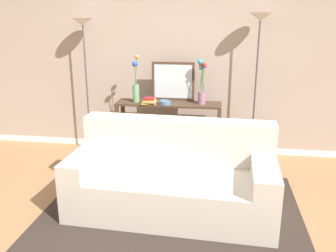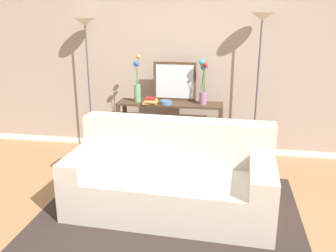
{
  "view_description": "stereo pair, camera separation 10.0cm",
  "coord_description": "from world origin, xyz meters",
  "px_view_note": "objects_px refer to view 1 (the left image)",
  "views": [
    {
      "loc": [
        0.65,
        -2.94,
        1.91
      ],
      "look_at": [
        0.06,
        1.03,
        0.68
      ],
      "focal_mm": 38.65,
      "sensor_mm": 36.0,
      "label": 1
    },
    {
      "loc": [
        0.75,
        -2.92,
        1.91
      ],
      "look_at": [
        0.06,
        1.03,
        0.68
      ],
      "focal_mm": 38.65,
      "sensor_mm": 36.0,
      "label": 2
    }
  ],
  "objects_px": {
    "book_stack": "(149,101)",
    "vase_tall_flowers": "(136,85)",
    "floor_lamp_left": "(84,49)",
    "floor_lamp_right": "(258,47)",
    "couch": "(173,180)",
    "book_row_under_console": "(138,152)",
    "fruit_bowl": "(165,102)",
    "vase_short_flowers": "(202,83)",
    "wall_mirror": "(173,81)",
    "console_table": "(169,120)"
  },
  "relations": [
    {
      "from": "floor_lamp_right",
      "to": "book_row_under_console",
      "type": "relative_size",
      "value": 6.64
    },
    {
      "from": "book_stack",
      "to": "vase_tall_flowers",
      "type": "bearing_deg",
      "value": 154.15
    },
    {
      "from": "vase_short_flowers",
      "to": "book_stack",
      "type": "height_order",
      "value": "vase_short_flowers"
    },
    {
      "from": "couch",
      "to": "book_row_under_console",
      "type": "distance_m",
      "value": 1.55
    },
    {
      "from": "wall_mirror",
      "to": "book_stack",
      "type": "distance_m",
      "value": 0.45
    },
    {
      "from": "wall_mirror",
      "to": "console_table",
      "type": "bearing_deg",
      "value": -104.9
    },
    {
      "from": "fruit_bowl",
      "to": "book_stack",
      "type": "relative_size",
      "value": 0.74
    },
    {
      "from": "floor_lamp_right",
      "to": "vase_tall_flowers",
      "type": "bearing_deg",
      "value": -175.74
    },
    {
      "from": "vase_tall_flowers",
      "to": "book_stack",
      "type": "height_order",
      "value": "vase_tall_flowers"
    },
    {
      "from": "couch",
      "to": "console_table",
      "type": "relative_size",
      "value": 1.44
    },
    {
      "from": "floor_lamp_left",
      "to": "couch",
      "type": "bearing_deg",
      "value": -45.76
    },
    {
      "from": "vase_tall_flowers",
      "to": "vase_short_flowers",
      "type": "xyz_separation_m",
      "value": [
        0.88,
        0.02,
        0.04
      ]
    },
    {
      "from": "console_table",
      "to": "vase_tall_flowers",
      "type": "height_order",
      "value": "vase_tall_flowers"
    },
    {
      "from": "console_table",
      "to": "book_stack",
      "type": "xyz_separation_m",
      "value": [
        -0.24,
        -0.12,
        0.28
      ]
    },
    {
      "from": "floor_lamp_left",
      "to": "vase_tall_flowers",
      "type": "xyz_separation_m",
      "value": [
        0.73,
        -0.12,
        -0.45
      ]
    },
    {
      "from": "vase_tall_flowers",
      "to": "wall_mirror",
      "type": "bearing_deg",
      "value": 19.17
    },
    {
      "from": "couch",
      "to": "floor_lamp_right",
      "type": "bearing_deg",
      "value": 58.79
    },
    {
      "from": "console_table",
      "to": "vase_short_flowers",
      "type": "bearing_deg",
      "value": 0.74
    },
    {
      "from": "fruit_bowl",
      "to": "vase_tall_flowers",
      "type": "bearing_deg",
      "value": 167.49
    },
    {
      "from": "fruit_bowl",
      "to": "book_row_under_console",
      "type": "relative_size",
      "value": 0.53
    },
    {
      "from": "console_table",
      "to": "book_row_under_console",
      "type": "distance_m",
      "value": 0.66
    },
    {
      "from": "floor_lamp_right",
      "to": "vase_short_flowers",
      "type": "height_order",
      "value": "floor_lamp_right"
    },
    {
      "from": "vase_short_flowers",
      "to": "floor_lamp_left",
      "type": "bearing_deg",
      "value": 176.71
    },
    {
      "from": "floor_lamp_right",
      "to": "book_stack",
      "type": "distance_m",
      "value": 1.56
    },
    {
      "from": "couch",
      "to": "book_stack",
      "type": "bearing_deg",
      "value": 111.48
    },
    {
      "from": "console_table",
      "to": "floor_lamp_left",
      "type": "bearing_deg",
      "value": 175.21
    },
    {
      "from": "couch",
      "to": "fruit_bowl",
      "type": "xyz_separation_m",
      "value": [
        -0.28,
        1.25,
        0.51
      ]
    },
    {
      "from": "fruit_bowl",
      "to": "floor_lamp_right",
      "type": "bearing_deg",
      "value": 10.1
    },
    {
      "from": "wall_mirror",
      "to": "book_stack",
      "type": "bearing_deg",
      "value": -136.87
    },
    {
      "from": "couch",
      "to": "floor_lamp_left",
      "type": "relative_size",
      "value": 1.08
    },
    {
      "from": "vase_short_flowers",
      "to": "couch",
      "type": "bearing_deg",
      "value": -97.81
    },
    {
      "from": "floor_lamp_right",
      "to": "vase_tall_flowers",
      "type": "xyz_separation_m",
      "value": [
        -1.58,
        -0.12,
        -0.5
      ]
    },
    {
      "from": "vase_short_flowers",
      "to": "fruit_bowl",
      "type": "relative_size",
      "value": 3.76
    },
    {
      "from": "floor_lamp_right",
      "to": "fruit_bowl",
      "type": "height_order",
      "value": "floor_lamp_right"
    },
    {
      "from": "vase_short_flowers",
      "to": "book_row_under_console",
      "type": "distance_m",
      "value": 1.34
    },
    {
      "from": "vase_tall_flowers",
      "to": "fruit_bowl",
      "type": "height_order",
      "value": "vase_tall_flowers"
    },
    {
      "from": "vase_short_flowers",
      "to": "book_stack",
      "type": "distance_m",
      "value": 0.73
    },
    {
      "from": "floor_lamp_right",
      "to": "console_table",
      "type": "bearing_deg",
      "value": -175.05
    },
    {
      "from": "wall_mirror",
      "to": "floor_lamp_right",
      "type": "bearing_deg",
      "value": -2.57
    },
    {
      "from": "floor_lamp_left",
      "to": "book_stack",
      "type": "xyz_separation_m",
      "value": [
        0.93,
        -0.21,
        -0.65
      ]
    },
    {
      "from": "couch",
      "to": "vase_short_flowers",
      "type": "xyz_separation_m",
      "value": [
        0.19,
        1.37,
        0.76
      ]
    },
    {
      "from": "wall_mirror",
      "to": "vase_tall_flowers",
      "type": "xyz_separation_m",
      "value": [
        -0.48,
        -0.17,
        -0.03
      ]
    },
    {
      "from": "vase_tall_flowers",
      "to": "book_row_under_console",
      "type": "distance_m",
      "value": 0.97
    },
    {
      "from": "floor_lamp_left",
      "to": "book_row_under_console",
      "type": "bearing_deg",
      "value": -7.57
    },
    {
      "from": "floor_lamp_right",
      "to": "vase_tall_flowers",
      "type": "distance_m",
      "value": 1.66
    },
    {
      "from": "floor_lamp_right",
      "to": "vase_short_flowers",
      "type": "bearing_deg",
      "value": -172.43
    },
    {
      "from": "console_table",
      "to": "fruit_bowl",
      "type": "distance_m",
      "value": 0.29
    },
    {
      "from": "book_row_under_console",
      "to": "couch",
      "type": "bearing_deg",
      "value": -63.4
    },
    {
      "from": "floor_lamp_left",
      "to": "floor_lamp_right",
      "type": "bearing_deg",
      "value": 0.0
    },
    {
      "from": "vase_tall_flowers",
      "to": "fruit_bowl",
      "type": "bearing_deg",
      "value": -12.51
    }
  ]
}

